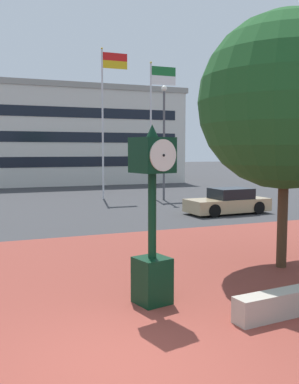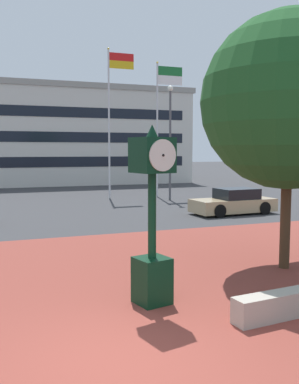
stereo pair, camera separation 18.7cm
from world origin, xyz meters
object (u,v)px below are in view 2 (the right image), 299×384
Objects in this scene: civic_building at (66,136)px; plaza_tree at (293,106)px; street_clock at (152,218)px; car_street_near at (234,203)px; flagpole_primary at (112,110)px; flagpole_secondary at (161,115)px; street_lamp_post at (170,132)px.

plaza_tree is at bearing -89.45° from civic_building.
street_clock is 0.86× the size of car_street_near.
flagpole_secondary is (3.45, -0.00, -0.18)m from flagpole_primary.
car_street_near is 7.64m from street_lamp_post.
car_street_near is at bearing -84.14° from street_lamp_post.
civic_building reaches higher than plaza_tree.
flagpole_primary is 1.07× the size of flagpole_secondary.
street_clock is at bearing -112.40° from flagpole_secondary.
flagpole_primary reaches higher than street_lamp_post.
flagpole_secondary reaches higher than street_clock.
street_lamp_post reaches higher than car_street_near.
car_street_near is at bearing 67.28° from plaza_tree.
street_clock is 20.21m from flagpole_primary.
car_street_near is at bearing -87.20° from flagpole_secondary.
street_clock is at bearing -162.50° from plaza_tree.
civic_building is 3.20× the size of street_lamp_post.
civic_building is at bearing 69.90° from street_clock.
street_clock is 0.38× the size of flagpole_primary.
plaza_tree is at bearing -101.25° from street_lamp_post.
street_lamp_post reaches higher than street_clock.
flagpole_primary is at bearing 63.60° from street_clock.
street_lamp_post is at bearing -79.46° from civic_building.
flagpole_primary is 0.42× the size of civic_building.
car_street_near is at bearing -80.68° from civic_building.
civic_building is 18.80m from street_lamp_post.
plaza_tree is 0.30× the size of civic_building.
street_lamp_post is (3.11, 15.65, -0.00)m from plaza_tree.
flagpole_secondary reaches higher than car_street_near.
car_street_near is (3.79, 9.05, -3.80)m from plaza_tree.
street_clock is at bearing -96.84° from civic_building.
street_clock is 0.51× the size of street_lamp_post.
street_lamp_post is (7.71, 17.10, 2.57)m from street_clock.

